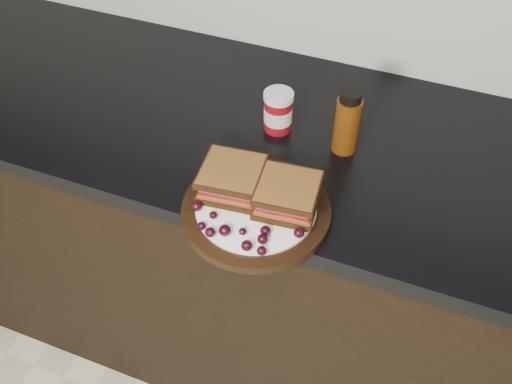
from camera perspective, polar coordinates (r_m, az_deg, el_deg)
base_cabinets at (r=1.62m, az=-2.18°, el=-5.54°), size 3.96×0.58×0.86m
countertop at (r=1.30m, az=-2.74°, el=6.81°), size 3.98×0.60×0.04m
plate at (r=1.07m, az=0.00°, el=-1.89°), size 0.28×0.28×0.02m
sandwich_left at (r=1.07m, az=-2.43°, el=1.34°), size 0.13×0.13×0.05m
sandwich_right at (r=1.04m, az=3.18°, el=-0.32°), size 0.12×0.12×0.05m
grape_0 at (r=1.05m, az=-5.96°, el=-1.42°), size 0.02×0.02×0.02m
grape_1 at (r=1.03m, az=-4.29°, el=-2.32°), size 0.02×0.02×0.01m
grape_2 at (r=1.02m, az=-5.46°, el=-3.40°), size 0.02×0.02×0.01m
grape_3 at (r=1.01m, az=-4.60°, el=-4.03°), size 0.02×0.02×0.02m
grape_4 at (r=1.01m, az=-3.14°, el=-3.85°), size 0.02×0.02×0.02m
grape_5 at (r=1.01m, az=-1.35°, el=-3.97°), size 0.01×0.01×0.01m
grape_6 at (r=0.98m, az=-0.94°, el=-5.38°), size 0.02×0.02×0.02m
grape_7 at (r=0.98m, az=0.56°, el=-5.89°), size 0.02×0.02×0.02m
grape_8 at (r=0.99m, az=0.67°, el=-4.72°), size 0.02×0.02×0.02m
grape_9 at (r=1.01m, az=0.94°, el=-3.89°), size 0.02×0.02×0.02m
grape_10 at (r=1.00m, az=4.31°, el=-4.09°), size 0.02×0.02×0.02m
grape_11 at (r=1.03m, az=3.31°, el=-2.61°), size 0.02×0.02×0.02m
grape_12 at (r=1.03m, az=4.79°, el=-2.66°), size 0.02×0.02×0.02m
grape_13 at (r=1.05m, az=4.34°, el=-1.12°), size 0.02×0.02×0.02m
grape_14 at (r=1.07m, az=3.79°, el=0.05°), size 0.02×0.02×0.02m
grape_15 at (r=1.09m, az=-0.47°, el=0.94°), size 0.02×0.02×0.02m
grape_16 at (r=1.10m, az=-2.68°, el=1.68°), size 0.02×0.02×0.01m
grape_17 at (r=1.08m, az=-3.53°, el=0.55°), size 0.02×0.02×0.02m
grape_18 at (r=1.08m, az=-4.81°, el=0.25°), size 0.02×0.02×0.02m
grape_19 at (r=1.07m, az=-4.65°, el=-0.25°), size 0.02×0.02×0.02m
grape_20 at (r=1.07m, az=-1.76°, el=0.24°), size 0.02×0.02×0.02m
grape_21 at (r=1.08m, az=-2.52°, el=0.38°), size 0.02×0.02×0.02m
grape_22 at (r=1.07m, az=-2.75°, el=-0.04°), size 0.01×0.01×0.01m
condiment_jar at (r=1.23m, az=2.23°, el=8.07°), size 0.07×0.07×0.09m
oil_bottle at (r=1.17m, az=9.10°, el=6.96°), size 0.06×0.06×0.14m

